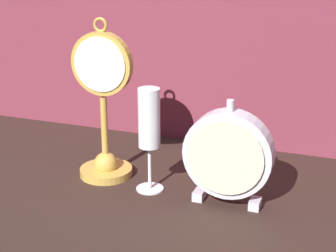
% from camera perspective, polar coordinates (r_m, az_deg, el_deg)
% --- Properties ---
extents(ground_plane, '(4.00, 4.00, 0.00)m').
position_cam_1_polar(ground_plane, '(1.10, -1.46, -7.24)').
color(ground_plane, black).
extents(pocket_watch_on_stand, '(0.13, 0.11, 0.33)m').
position_cam_1_polar(pocket_watch_on_stand, '(1.15, -6.54, 1.07)').
color(pocket_watch_on_stand, gold).
rests_on(pocket_watch_on_stand, ground_plane).
extents(mantel_clock_silver, '(0.17, 0.04, 0.21)m').
position_cam_1_polar(mantel_clock_silver, '(1.04, 6.14, -2.94)').
color(mantel_clock_silver, silver).
rests_on(mantel_clock_silver, ground_plane).
extents(champagne_flute, '(0.06, 0.06, 0.21)m').
position_cam_1_polar(champagne_flute, '(1.08, -1.92, 0.04)').
color(champagne_flute, silver).
rests_on(champagne_flute, ground_plane).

